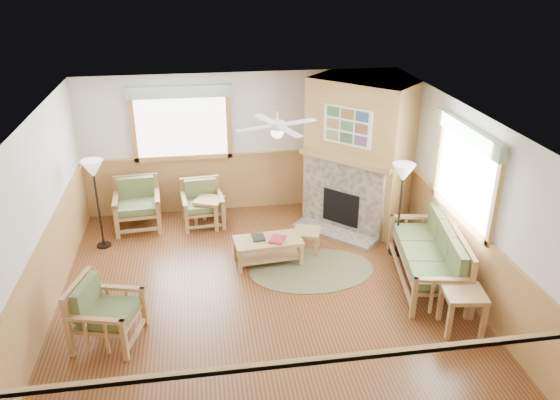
{
  "coord_description": "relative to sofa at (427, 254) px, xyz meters",
  "views": [
    {
      "loc": [
        -0.78,
        -6.96,
        4.67
      ],
      "look_at": [
        0.4,
        0.7,
        1.15
      ],
      "focal_mm": 35.0,
      "sensor_mm": 36.0,
      "label": 1
    }
  ],
  "objects": [
    {
      "name": "armchair_left",
      "position": [
        -4.66,
        -0.75,
        -0.03
      ],
      "size": [
        0.95,
        0.95,
        0.87
      ],
      "primitive_type": null,
      "rotation": [
        0.0,
        0.0,
        1.3
      ],
      "color": "#A07A4B",
      "rests_on": "floor"
    },
    {
      "name": "floor",
      "position": [
        -2.55,
        0.13,
        -0.47
      ],
      "size": [
        6.0,
        6.0,
        0.01
      ],
      "primitive_type": "cube",
      "color": "#5B3219",
      "rests_on": "ground"
    },
    {
      "name": "ceiling_fan",
      "position": [
        -2.25,
        0.43,
        2.2
      ],
      "size": [
        1.59,
        1.59,
        0.36
      ],
      "primitive_type": null,
      "rotation": [
        0.0,
        0.0,
        0.35
      ],
      "color": "white",
      "rests_on": "ceiling"
    },
    {
      "name": "wall_left",
      "position": [
        -5.55,
        0.13,
        0.89
      ],
      "size": [
        0.02,
        6.0,
        2.7
      ],
      "primitive_type": "cube",
      "color": "silver",
      "rests_on": "floor"
    },
    {
      "name": "end_table_sofa",
      "position": [
        0.0,
        -1.23,
        -0.17
      ],
      "size": [
        0.6,
        0.58,
        0.6
      ],
      "primitive_type": null,
      "rotation": [
        0.0,
        0.0,
        -0.15
      ],
      "color": "#A07A4B",
      "rests_on": "floor"
    },
    {
      "name": "fireplace",
      "position": [
        -0.5,
        2.18,
        0.89
      ],
      "size": [
        3.11,
        3.11,
        2.7
      ],
      "primitive_type": null,
      "rotation": [
        0.0,
        0.0,
        -0.79
      ],
      "color": "#A57A43",
      "rests_on": "floor"
    },
    {
      "name": "floor_lamp_right",
      "position": [
        -0.15,
        0.87,
        0.35
      ],
      "size": [
        0.49,
        0.49,
        1.63
      ],
      "primitive_type": null,
      "rotation": [
        0.0,
        0.0,
        0.44
      ],
      "color": "black",
      "rests_on": "floor"
    },
    {
      "name": "sofa",
      "position": [
        0.0,
        0.0,
        0.0
      ],
      "size": [
        2.13,
        1.17,
        0.93
      ],
      "primitive_type": null,
      "rotation": [
        0.0,
        0.0,
        -1.74
      ],
      "color": "#A07A4B",
      "rests_on": "floor"
    },
    {
      "name": "armchair_back_right",
      "position": [
        -3.35,
        2.49,
        -0.05
      ],
      "size": [
        0.8,
        0.8,
        0.82
      ],
      "primitive_type": null,
      "rotation": [
        0.0,
        0.0,
        0.09
      ],
      "color": "#A07A4B",
      "rests_on": "floor"
    },
    {
      "name": "window_right",
      "position": [
        0.41,
        -0.07,
        2.07
      ],
      "size": [
        0.16,
        1.9,
        1.5
      ],
      "primitive_type": null,
      "color": "white",
      "rests_on": "wall_right"
    },
    {
      "name": "wall_right",
      "position": [
        0.45,
        0.13,
        0.89
      ],
      "size": [
        0.02,
        6.0,
        2.7
      ],
      "primitive_type": "cube",
      "color": "silver",
      "rests_on": "floor"
    },
    {
      "name": "armchair_back_left",
      "position": [
        -4.54,
        2.53,
        -0.01
      ],
      "size": [
        0.86,
        0.86,
        0.91
      ],
      "primitive_type": null,
      "rotation": [
        0.0,
        0.0,
        0.07
      ],
      "color": "#A07A4B",
      "rests_on": "floor"
    },
    {
      "name": "ceiling",
      "position": [
        -2.55,
        0.13,
        2.24
      ],
      "size": [
        6.0,
        6.0,
        0.01
      ],
      "primitive_type": "cube",
      "color": "white",
      "rests_on": "floor"
    },
    {
      "name": "wainscot",
      "position": [
        -2.55,
        0.13,
        0.09
      ],
      "size": [
        6.0,
        6.0,
        1.1
      ],
      "primitive_type": null,
      "color": "#A57A43",
      "rests_on": "floor"
    },
    {
      "name": "book_dark",
      "position": [
        -2.49,
        0.96,
        -0.01
      ],
      "size": [
        0.21,
        0.28,
        0.03
      ],
      "primitive_type": "cube",
      "rotation": [
        0.0,
        0.0,
        0.06
      ],
      "color": "black",
      "rests_on": "coffee_table"
    },
    {
      "name": "book_red",
      "position": [
        -2.19,
        0.84,
        -0.0
      ],
      "size": [
        0.33,
        0.36,
        0.03
      ],
      "primitive_type": "cube",
      "rotation": [
        0.0,
        0.0,
        -0.44
      ],
      "color": "maroon",
      "rests_on": "coffee_table"
    },
    {
      "name": "wall_back",
      "position": [
        -2.55,
        3.13,
        0.89
      ],
      "size": [
        6.0,
        0.02,
        2.7
      ],
      "primitive_type": "cube",
      "color": "silver",
      "rests_on": "floor"
    },
    {
      "name": "coffee_table",
      "position": [
        -2.34,
        0.89,
        -0.25
      ],
      "size": [
        1.13,
        0.64,
        0.43
      ],
      "primitive_type": null,
      "rotation": [
        0.0,
        0.0,
        0.09
      ],
      "color": "#A07A4B",
      "rests_on": "floor"
    },
    {
      "name": "braided_rug",
      "position": [
        -1.68,
        0.55,
        -0.46
      ],
      "size": [
        2.39,
        2.39,
        0.01
      ],
      "primitive_type": "cylinder",
      "rotation": [
        0.0,
        0.0,
        0.21
      ],
      "color": "brown",
      "rests_on": "floor"
    },
    {
      "name": "end_table_chairs",
      "position": [
        -3.23,
        2.41,
        -0.19
      ],
      "size": [
        0.63,
        0.62,
        0.54
      ],
      "primitive_type": null,
      "rotation": [
        0.0,
        0.0,
        -0.42
      ],
      "color": "#A07A4B",
      "rests_on": "floor"
    },
    {
      "name": "wall_front",
      "position": [
        -2.55,
        -2.87,
        0.89
      ],
      "size": [
        6.0,
        0.02,
        2.7
      ],
      "primitive_type": "cube",
      "color": "silver",
      "rests_on": "floor"
    },
    {
      "name": "floor_lamp_left",
      "position": [
        -5.1,
        1.89,
        0.33
      ],
      "size": [
        0.45,
        0.45,
        1.6
      ],
      "primitive_type": null,
      "rotation": [
        0.0,
        0.0,
        0.25
      ],
      "color": "black",
      "rests_on": "floor"
    },
    {
      "name": "window_back",
      "position": [
        -3.65,
        3.09,
        2.07
      ],
      "size": [
        1.9,
        0.16,
        1.5
      ],
      "primitive_type": null,
      "color": "white",
      "rests_on": "wall_back"
    },
    {
      "name": "footstool",
      "position": [
        -1.63,
        1.21,
        -0.28
      ],
      "size": [
        0.55,
        0.55,
        0.38
      ],
      "primitive_type": null,
      "rotation": [
        0.0,
        0.0,
        -0.32
      ],
      "color": "#A07A4B",
      "rests_on": "floor"
    }
  ]
}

